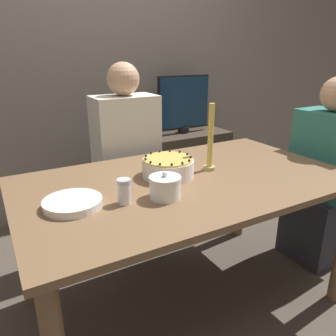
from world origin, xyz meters
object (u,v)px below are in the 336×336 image
Objects in this scene: cake at (168,167)px; candle at (210,143)px; person_woman_floral at (323,185)px; tv_monitor at (184,104)px; sugar_shaker at (124,191)px; sugar_bowl at (165,187)px; person_man_blue_shirt at (127,173)px.

candle reaches higher than cake.
person_woman_floral is (1.06, -0.13, -0.26)m from cake.
candle is (0.24, -0.02, 0.10)m from cake.
person_woman_floral is (0.82, -0.11, -0.36)m from candle.
person_woman_floral is at bearing -76.38° from tv_monitor.
cake is 2.41× the size of sugar_shaker.
cake is 0.51× the size of tv_monitor.
sugar_bowl is at bearing -11.06° from sugar_shaker.
tv_monitor is (-0.29, 1.21, 0.38)m from person_woman_floral.
sugar_bowl is 0.17m from sugar_shaker.
person_woman_floral is at bearing -7.61° from candle.
cake is 0.63m from person_man_blue_shirt.
sugar_shaker is 0.08× the size of person_man_blue_shirt.
person_woman_floral is 2.38× the size of tv_monitor.
cake is 1.33m from tv_monitor.
tv_monitor is at bearing 49.63° from sugar_shaker.
cake is at bearing 31.04° from sugar_shaker.
person_man_blue_shirt reaches higher than person_woman_floral.
sugar_bowl is 0.11× the size of person_man_blue_shirt.
person_man_blue_shirt is (0.16, 0.81, -0.23)m from sugar_bowl.
tv_monitor reaches higher than sugar_bowl.
cake is at bearing -125.42° from tv_monitor.
sugar_bowl reaches higher than sugar_shaker.
sugar_shaker is 0.21× the size of tv_monitor.
cake is at bearing 82.95° from person_woman_floral.
tv_monitor is (0.77, 1.08, 0.12)m from cake.
candle reaches higher than sugar_bowl.
sugar_shaker is 0.09× the size of person_woman_floral.
candle is at bearing 16.77° from sugar_shaker.
tv_monitor reaches higher than sugar_shaker.
cake is 1.10m from person_woman_floral.
person_woman_floral is at bearing 2.24° from sugar_shaker.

